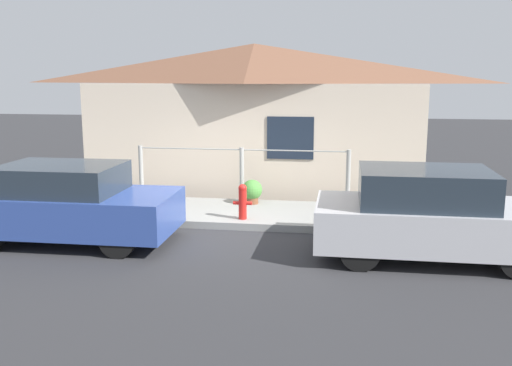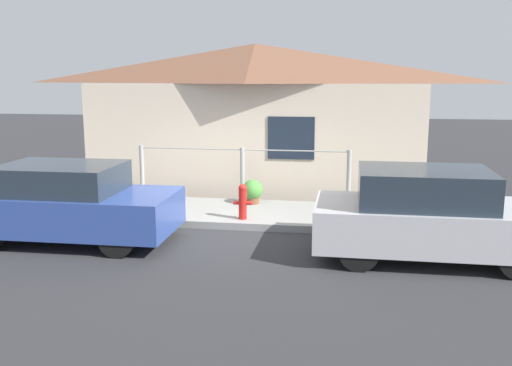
{
  "view_description": "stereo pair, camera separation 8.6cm",
  "coord_description": "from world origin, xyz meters",
  "px_view_note": "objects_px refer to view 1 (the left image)",
  "views": [
    {
      "loc": [
        2.29,
        -10.58,
        3.01
      ],
      "look_at": [
        0.6,
        0.3,
        0.9
      ],
      "focal_mm": 40.0,
      "sensor_mm": 36.0,
      "label": 1
    },
    {
      "loc": [
        2.37,
        -10.57,
        3.01
      ],
      "look_at": [
        0.6,
        0.3,
        0.9
      ],
      "focal_mm": 40.0,
      "sensor_mm": 36.0,
      "label": 2
    }
  ],
  "objects_px": {
    "car_left": "(68,203)",
    "potted_plant_near_hydrant": "(252,191)",
    "fire_hydrant": "(243,201)",
    "car_right": "(430,215)"
  },
  "relations": [
    {
      "from": "car_left",
      "to": "fire_hydrant",
      "type": "distance_m",
      "value": 3.31
    },
    {
      "from": "car_left",
      "to": "potted_plant_near_hydrant",
      "type": "bearing_deg",
      "value": 44.87
    },
    {
      "from": "fire_hydrant",
      "to": "potted_plant_near_hydrant",
      "type": "height_order",
      "value": "fire_hydrant"
    },
    {
      "from": "car_left",
      "to": "car_right",
      "type": "height_order",
      "value": "car_right"
    },
    {
      "from": "car_right",
      "to": "potted_plant_near_hydrant",
      "type": "height_order",
      "value": "car_right"
    },
    {
      "from": "car_right",
      "to": "fire_hydrant",
      "type": "bearing_deg",
      "value": 155.58
    },
    {
      "from": "car_left",
      "to": "potted_plant_near_hydrant",
      "type": "distance_m",
      "value": 4.13
    },
    {
      "from": "car_right",
      "to": "fire_hydrant",
      "type": "xyz_separation_m",
      "value": [
        -3.4,
        1.54,
        -0.22
      ]
    },
    {
      "from": "car_left",
      "to": "potted_plant_near_hydrant",
      "type": "relative_size",
      "value": 7.0
    },
    {
      "from": "fire_hydrant",
      "to": "potted_plant_near_hydrant",
      "type": "distance_m",
      "value": 1.4
    }
  ]
}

